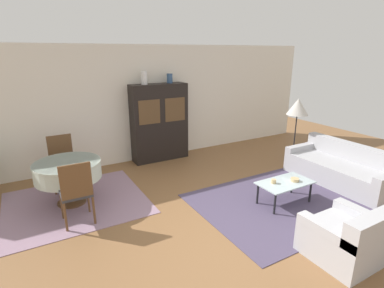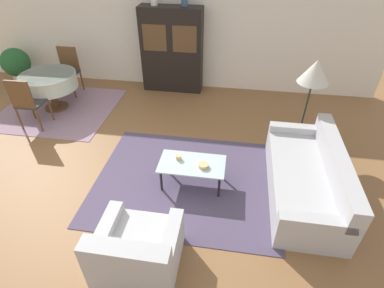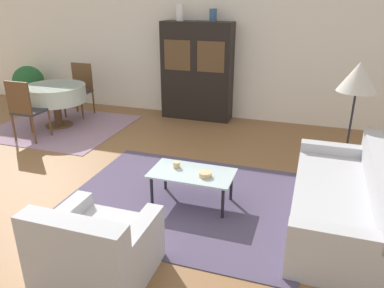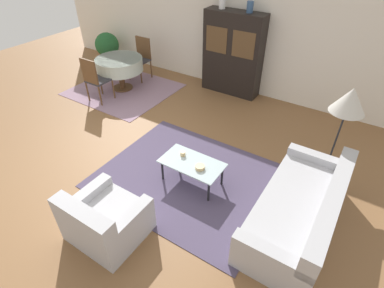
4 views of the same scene
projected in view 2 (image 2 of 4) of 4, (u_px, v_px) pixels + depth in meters
ground_plane at (100, 184)px, 4.55m from camera, size 14.00×14.00×0.00m
wall_back at (155, 26)px, 6.62m from camera, size 10.00×0.06×2.70m
area_rug at (187, 181)px, 4.60m from camera, size 2.76×2.25×0.01m
dining_rug at (59, 109)px, 6.38m from camera, size 2.30×2.09×0.01m
couch at (308, 179)px, 4.24m from camera, size 0.91×2.07×0.77m
armchair at (137, 252)px, 3.29m from camera, size 0.89×0.83×0.74m
coffee_table at (192, 166)px, 4.34m from camera, size 0.96×0.53×0.39m
display_cabinet at (172, 50)px, 6.62m from camera, size 1.34×0.41×1.83m
dining_table at (49, 81)px, 6.05m from camera, size 1.09×1.09×0.76m
dining_chair_near at (27, 101)px, 5.46m from camera, size 0.44×0.44×1.01m
dining_chair_far at (68, 68)px, 6.68m from camera, size 0.44×0.44×1.01m
floor_lamp at (315, 74)px, 4.65m from camera, size 0.49×0.49×1.53m
cup at (178, 157)px, 4.37m from camera, size 0.08×0.08×0.07m
bowl at (203, 166)px, 4.24m from camera, size 0.14×0.14×0.05m
vase_short at (184, 1)px, 5.98m from camera, size 0.13×0.13×0.22m
potted_plant at (16, 64)px, 7.11m from camera, size 0.66×0.66×0.86m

